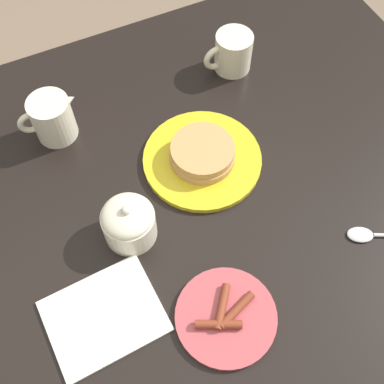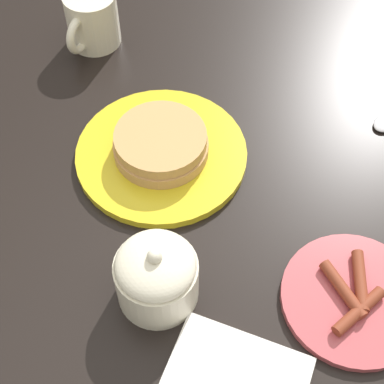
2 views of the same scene
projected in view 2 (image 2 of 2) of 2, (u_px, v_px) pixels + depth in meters
name	position (u px, v px, depth m)	size (l,w,h in m)	color
ground_plane	(194.00, 355.00, 1.38)	(8.00, 8.00, 0.00)	#7A6651
dining_table	(195.00, 218.00, 0.89)	(1.13, 0.95, 0.72)	black
pancake_plate	(161.00, 150.00, 0.79)	(0.23, 0.23, 0.05)	gold
side_plate_bacon	(354.00, 298.00, 0.67)	(0.17, 0.17, 0.02)	#B2474C
coffee_mug	(91.00, 19.00, 0.90)	(0.11, 0.08, 0.09)	beige
sugar_bowl	(156.00, 275.00, 0.65)	(0.09, 0.09, 0.10)	beige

